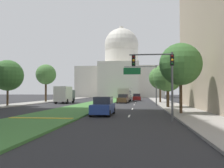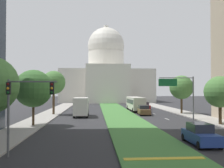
{
  "view_description": "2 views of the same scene",
  "coord_description": "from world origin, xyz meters",
  "px_view_note": "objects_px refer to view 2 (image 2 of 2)",
  "views": [
    {
      "loc": [
        7.77,
        -6.2,
        2.23
      ],
      "look_at": [
        2.45,
        40.24,
        3.69
      ],
      "focal_mm": 39.47,
      "sensor_mm": 36.0,
      "label": 1
    },
    {
      "loc": [
        -4.38,
        -3.64,
        4.49
      ],
      "look_at": [
        -1.15,
        44.58,
        5.6
      ],
      "focal_mm": 41.24,
      "sensor_mm": 36.0,
      "label": 2
    }
  ],
  "objects_px": {
    "street_tree_right_mid": "(220,92)",
    "street_tree_left_far": "(54,83)",
    "street_tree_left_mid": "(33,89)",
    "sedan_distant": "(145,106)",
    "capitol_building": "(106,76)",
    "traffic_light_near_left": "(21,100)",
    "overhead_guide_sign": "(180,89)",
    "sedan_lead_stopped": "(200,135)",
    "box_truck_delivery": "(81,107)",
    "sedan_midblock": "(144,110)",
    "street_tree_right_far": "(181,87)",
    "city_bus": "(135,103)"
  },
  "relations": [
    {
      "from": "box_truck_delivery",
      "to": "city_bus",
      "type": "height_order",
      "value": "box_truck_delivery"
    },
    {
      "from": "capitol_building",
      "to": "overhead_guide_sign",
      "type": "relative_size",
      "value": 5.16
    },
    {
      "from": "street_tree_left_far",
      "to": "street_tree_right_far",
      "type": "xyz_separation_m",
      "value": [
        23.46,
        0.06,
        -0.84
      ]
    },
    {
      "from": "sedan_distant",
      "to": "sedan_midblock",
      "type": "bearing_deg",
      "value": -101.74
    },
    {
      "from": "sedan_midblock",
      "to": "sedan_distant",
      "type": "height_order",
      "value": "sedan_midblock"
    },
    {
      "from": "street_tree_left_far",
      "to": "sedan_distant",
      "type": "relative_size",
      "value": 1.86
    },
    {
      "from": "street_tree_right_far",
      "to": "city_bus",
      "type": "bearing_deg",
      "value": 134.74
    },
    {
      "from": "street_tree_left_mid",
      "to": "sedan_distant",
      "type": "bearing_deg",
      "value": 53.82
    },
    {
      "from": "overhead_guide_sign",
      "to": "city_bus",
      "type": "relative_size",
      "value": 0.59
    },
    {
      "from": "sedan_midblock",
      "to": "city_bus",
      "type": "bearing_deg",
      "value": 90.94
    },
    {
      "from": "capitol_building",
      "to": "city_bus",
      "type": "height_order",
      "value": "capitol_building"
    },
    {
      "from": "traffic_light_near_left",
      "to": "sedan_midblock",
      "type": "xyz_separation_m",
      "value": [
        13.72,
        28.09,
        -2.98
      ]
    },
    {
      "from": "street_tree_left_far",
      "to": "sedan_midblock",
      "type": "distance_m",
      "value": 16.94
    },
    {
      "from": "traffic_light_near_left",
      "to": "sedan_distant",
      "type": "bearing_deg",
      "value": 68.02
    },
    {
      "from": "capitol_building",
      "to": "overhead_guide_sign",
      "type": "height_order",
      "value": "capitol_building"
    },
    {
      "from": "street_tree_left_far",
      "to": "city_bus",
      "type": "relative_size",
      "value": 0.72
    },
    {
      "from": "sedan_lead_stopped",
      "to": "box_truck_delivery",
      "type": "distance_m",
      "value": 25.19
    },
    {
      "from": "box_truck_delivery",
      "to": "traffic_light_near_left",
      "type": "bearing_deg",
      "value": -95.93
    },
    {
      "from": "capitol_building",
      "to": "sedan_lead_stopped",
      "type": "distance_m",
      "value": 79.43
    },
    {
      "from": "traffic_light_near_left",
      "to": "street_tree_right_mid",
      "type": "height_order",
      "value": "street_tree_right_mid"
    },
    {
      "from": "sedan_lead_stopped",
      "to": "sedan_midblock",
      "type": "relative_size",
      "value": 0.93
    },
    {
      "from": "sedan_lead_stopped",
      "to": "capitol_building",
      "type": "bearing_deg",
      "value": 93.1
    },
    {
      "from": "street_tree_right_mid",
      "to": "street_tree_left_far",
      "type": "distance_m",
      "value": 27.74
    },
    {
      "from": "overhead_guide_sign",
      "to": "street_tree_right_far",
      "type": "bearing_deg",
      "value": 70.07
    },
    {
      "from": "traffic_light_near_left",
      "to": "box_truck_delivery",
      "type": "distance_m",
      "value": 25.9
    },
    {
      "from": "traffic_light_near_left",
      "to": "street_tree_right_far",
      "type": "relative_size",
      "value": 0.72
    },
    {
      "from": "traffic_light_near_left",
      "to": "sedan_distant",
      "type": "distance_m",
      "value": 43.54
    },
    {
      "from": "overhead_guide_sign",
      "to": "box_truck_delivery",
      "type": "xyz_separation_m",
      "value": [
        -15.02,
        5.7,
        -2.96
      ]
    },
    {
      "from": "overhead_guide_sign",
      "to": "sedan_distant",
      "type": "relative_size",
      "value": 1.53
    },
    {
      "from": "sedan_distant",
      "to": "overhead_guide_sign",
      "type": "bearing_deg",
      "value": -85.97
    },
    {
      "from": "capitol_building",
      "to": "street_tree_left_mid",
      "type": "height_order",
      "value": "capitol_building"
    },
    {
      "from": "street_tree_right_far",
      "to": "sedan_lead_stopped",
      "type": "xyz_separation_m",
      "value": [
        -7.43,
        -26.15,
        -4.14
      ]
    },
    {
      "from": "street_tree_left_far",
      "to": "street_tree_right_far",
      "type": "relative_size",
      "value": 1.1
    },
    {
      "from": "sedan_distant",
      "to": "street_tree_left_far",
      "type": "bearing_deg",
      "value": -149.09
    },
    {
      "from": "street_tree_right_far",
      "to": "box_truck_delivery",
      "type": "xyz_separation_m",
      "value": [
        -18.35,
        -3.47,
        -3.28
      ]
    },
    {
      "from": "capitol_building",
      "to": "sedan_lead_stopped",
      "type": "bearing_deg",
      "value": -86.9
    },
    {
      "from": "box_truck_delivery",
      "to": "capitol_building",
      "type": "bearing_deg",
      "value": 83.24
    },
    {
      "from": "sedan_lead_stopped",
      "to": "traffic_light_near_left",
      "type": "bearing_deg",
      "value": -167.57
    },
    {
      "from": "box_truck_delivery",
      "to": "sedan_midblock",
      "type": "bearing_deg",
      "value": 12.29
    },
    {
      "from": "traffic_light_near_left",
      "to": "city_bus",
      "type": "relative_size",
      "value": 0.47
    },
    {
      "from": "street_tree_left_far",
      "to": "sedan_lead_stopped",
      "type": "distance_m",
      "value": 31.02
    },
    {
      "from": "street_tree_right_far",
      "to": "box_truck_delivery",
      "type": "relative_size",
      "value": 1.12
    },
    {
      "from": "street_tree_left_far",
      "to": "capitol_building",
      "type": "bearing_deg",
      "value": 77.42
    },
    {
      "from": "traffic_light_near_left",
      "to": "box_truck_delivery",
      "type": "bearing_deg",
      "value": 84.07
    },
    {
      "from": "overhead_guide_sign",
      "to": "box_truck_delivery",
      "type": "relative_size",
      "value": 1.02
    },
    {
      "from": "overhead_guide_sign",
      "to": "sedan_lead_stopped",
      "type": "distance_m",
      "value": 17.88
    },
    {
      "from": "sedan_lead_stopped",
      "to": "sedan_distant",
      "type": "height_order",
      "value": "sedan_lead_stopped"
    },
    {
      "from": "capitol_building",
      "to": "traffic_light_near_left",
      "type": "height_order",
      "value": "capitol_building"
    },
    {
      "from": "capitol_building",
      "to": "box_truck_delivery",
      "type": "xyz_separation_m",
      "value": [
        -6.65,
        -56.11,
        -8.17
      ]
    },
    {
      "from": "sedan_midblock",
      "to": "city_bus",
      "type": "distance_m",
      "value": 8.62
    }
  ]
}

